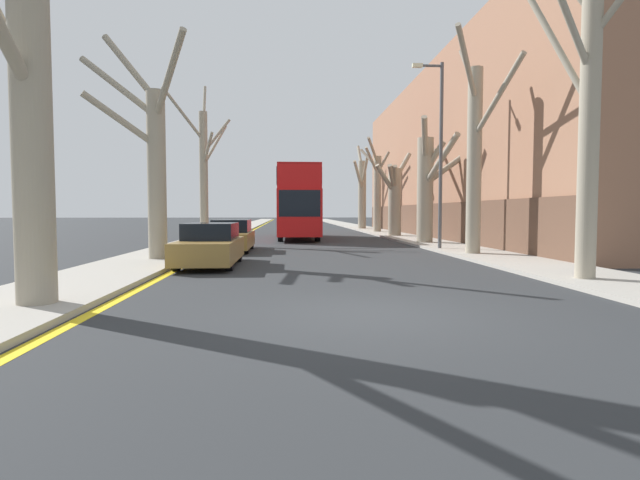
# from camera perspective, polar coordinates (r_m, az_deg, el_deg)

# --- Properties ---
(ground_plane) EXTENTS (300.00, 300.00, 0.00)m
(ground_plane) POSITION_cam_1_polar(r_m,az_deg,el_deg) (8.56, 5.95, -8.45)
(ground_plane) COLOR #2B2D30
(sidewalk_left) EXTENTS (2.76, 120.00, 0.12)m
(sidewalk_left) POSITION_cam_1_polar(r_m,az_deg,el_deg) (58.50, -8.48, 1.54)
(sidewalk_left) COLOR #A39E93
(sidewalk_left) RESTS_ON ground
(sidewalk_right) EXTENTS (2.76, 120.00, 0.12)m
(sidewalk_right) POSITION_cam_1_polar(r_m,az_deg,el_deg) (58.80, 3.88, 1.58)
(sidewalk_right) COLOR #A39E93
(sidewalk_right) RESTS_ON ground
(building_facade_right) EXTENTS (10.08, 38.98, 11.29)m
(building_facade_right) POSITION_cam_1_polar(r_m,az_deg,el_deg) (37.04, 18.96, 9.09)
(building_facade_right) COLOR #93664C
(building_facade_right) RESTS_ON ground
(kerb_line_stripe) EXTENTS (0.24, 120.00, 0.01)m
(kerb_line_stripe) POSITION_cam_1_polar(r_m,az_deg,el_deg) (58.39, -6.96, 1.50)
(kerb_line_stripe) COLOR yellow
(kerb_line_stripe) RESTS_ON ground
(street_tree_left_0) EXTENTS (3.01, 4.59, 9.09)m
(street_tree_left_0) POSITION_cam_1_polar(r_m,az_deg,el_deg) (10.35, -30.49, 15.23)
(street_tree_left_0) COLOR gray
(street_tree_left_0) RESTS_ON ground
(street_tree_left_1) EXTENTS (4.24, 2.95, 7.77)m
(street_tree_left_1) POSITION_cam_1_polar(r_m,az_deg,el_deg) (18.20, -18.60, 8.76)
(street_tree_left_1) COLOR gray
(street_tree_left_1) RESTS_ON ground
(street_tree_left_2) EXTENTS (3.12, 4.07, 8.66)m
(street_tree_left_2) POSITION_cam_1_polar(r_m,az_deg,el_deg) (27.16, -13.12, 7.95)
(street_tree_left_2) COLOR gray
(street_tree_left_2) RESTS_ON ground
(street_tree_right_0) EXTENTS (2.74, 2.71, 8.23)m
(street_tree_right_0) POSITION_cam_1_polar(r_m,az_deg,el_deg) (13.84, 28.18, 12.34)
(street_tree_right_0) COLOR gray
(street_tree_right_0) RESTS_ON ground
(street_tree_right_1) EXTENTS (2.36, 3.78, 8.21)m
(street_tree_right_1) POSITION_cam_1_polar(r_m,az_deg,el_deg) (20.41, 17.28, 9.55)
(street_tree_right_1) COLOR gray
(street_tree_right_1) RESTS_ON ground
(street_tree_right_2) EXTENTS (3.27, 5.87, 6.51)m
(street_tree_right_2) POSITION_cam_1_polar(r_m,az_deg,el_deg) (27.22, 12.20, 6.32)
(street_tree_right_2) COLOR gray
(street_tree_right_2) RESTS_ON ground
(street_tree_right_3) EXTENTS (2.96, 2.78, 5.90)m
(street_tree_right_3) POSITION_cam_1_polar(r_m,az_deg,el_deg) (34.64, 8.52, 4.81)
(street_tree_right_3) COLOR gray
(street_tree_right_3) RESTS_ON ground
(street_tree_right_4) EXTENTS (2.23, 3.88, 7.61)m
(street_tree_right_4) POSITION_cam_1_polar(r_m,az_deg,el_deg) (41.62, 6.50, 5.85)
(street_tree_right_4) COLOR gray
(street_tree_right_4) RESTS_ON ground
(street_tree_right_5) EXTENTS (1.60, 4.32, 8.48)m
(street_tree_right_5) POSITION_cam_1_polar(r_m,az_deg,el_deg) (49.31, 4.81, 5.57)
(street_tree_right_5) COLOR gray
(street_tree_right_5) RESTS_ON ground
(double_decker_bus) EXTENTS (2.54, 10.21, 4.46)m
(double_decker_bus) POSITION_cam_1_polar(r_m,az_deg,el_deg) (32.27, -2.55, 4.63)
(double_decker_bus) COLOR red
(double_decker_bus) RESTS_ON ground
(parked_car_0) EXTENTS (1.76, 4.57, 1.37)m
(parked_car_0) POSITION_cam_1_polar(r_m,az_deg,el_deg) (16.41, -12.41, -0.61)
(parked_car_0) COLOR olive
(parked_car_0) RESTS_ON ground
(parked_car_1) EXTENTS (1.75, 4.50, 1.39)m
(parked_car_1) POSITION_cam_1_polar(r_m,az_deg,el_deg) (22.36, -10.08, 0.43)
(parked_car_1) COLOR olive
(parked_car_1) RESTS_ON ground
(lamp_post) EXTENTS (1.40, 0.20, 8.27)m
(lamp_post) POSITION_cam_1_polar(r_m,az_deg,el_deg) (23.00, 13.43, 10.30)
(lamp_post) COLOR #4C4F54
(lamp_post) RESTS_ON ground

